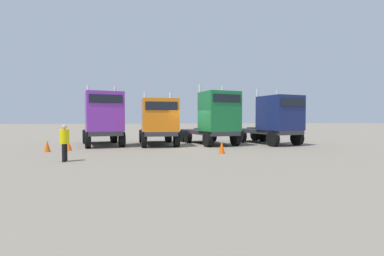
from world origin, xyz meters
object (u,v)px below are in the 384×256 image
Objects in this scene: semi_truck_green at (215,118)px; semi_truck_purple at (103,118)px; visitor_in_hivis at (64,140)px; traffic_cone_far at (47,146)px; semi_truck_navy at (274,119)px; semi_truck_orange at (159,122)px; traffic_cone_near at (69,146)px; traffic_cone_mid at (222,147)px.

semi_truck_purple is at bearing -107.33° from semi_truck_green.
visitor_in_hivis reaches higher than traffic_cone_far.
semi_truck_purple is 7.42m from visitor_in_hivis.
semi_truck_green is 4.48m from semi_truck_navy.
traffic_cone_far is (-10.74, -2.49, -1.63)m from semi_truck_green.
semi_truck_navy is (8.58, -0.57, 0.17)m from semi_truck_orange.
visitor_in_hivis is at bearing -78.25° from traffic_cone_near.
traffic_cone_near is at bearing -45.34° from semi_truck_purple.
visitor_in_hivis is (-8.69, -6.69, -1.00)m from semi_truck_green.
traffic_cone_mid is (-5.39, -4.80, -1.53)m from semi_truck_navy.
semi_truck_navy is (12.46, -0.90, -0.08)m from semi_truck_purple.
semi_truck_navy is 14.33m from traffic_cone_near.
semi_truck_purple is 12.49m from semi_truck_navy.
traffic_cone_mid is (7.78, 1.61, -0.60)m from visitor_in_hivis.
traffic_cone_near is at bearing -97.06° from semi_truck_navy.
visitor_in_hivis is at bearing -78.20° from semi_truck_navy.
semi_truck_purple is 4.47m from traffic_cone_far.
semi_truck_green is 3.83× the size of visitor_in_hivis.
visitor_in_hivis is 2.45× the size of traffic_cone_far.
semi_truck_orange is 7.33m from traffic_cone_far.
semi_truck_purple is 1.02× the size of semi_truck_green.
semi_truck_navy is 9.14× the size of traffic_cone_mid.
semi_truck_green is (7.98, -0.62, -0.01)m from semi_truck_purple.
traffic_cone_near is at bearing 22.53° from traffic_cone_far.
traffic_cone_mid is at bearing -23.09° from semi_truck_green.
semi_truck_green is at bearing 79.80° from traffic_cone_mid.
visitor_in_hivis is (-0.71, -7.31, -1.01)m from semi_truck_purple.
visitor_in_hivis is at bearing -18.67° from semi_truck_purple.
semi_truck_orange is 6.39m from traffic_cone_mid.
traffic_cone_far is at bearing -89.83° from semi_truck_green.
semi_truck_purple is at bearing -108.30° from semi_truck_navy.
visitor_in_hivis is (-13.17, -6.41, -0.93)m from semi_truck_navy.
semi_truck_navy is 15.45m from traffic_cone_far.
semi_truck_orange is (3.88, -0.34, -0.25)m from semi_truck_purple.
traffic_cone_far is at bearing -63.62° from visitor_in_hivis.
semi_truck_navy reaches higher than visitor_in_hivis.
visitor_in_hivis reaches higher than traffic_cone_mid.
semi_truck_navy reaches higher than semi_truck_orange.
semi_truck_green is 11.02m from visitor_in_hivis.
semi_truck_navy is 14.67m from visitor_in_hivis.
semi_truck_green reaches higher than traffic_cone_mid.
traffic_cone_mid is (-0.91, -5.08, -1.60)m from semi_truck_green.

